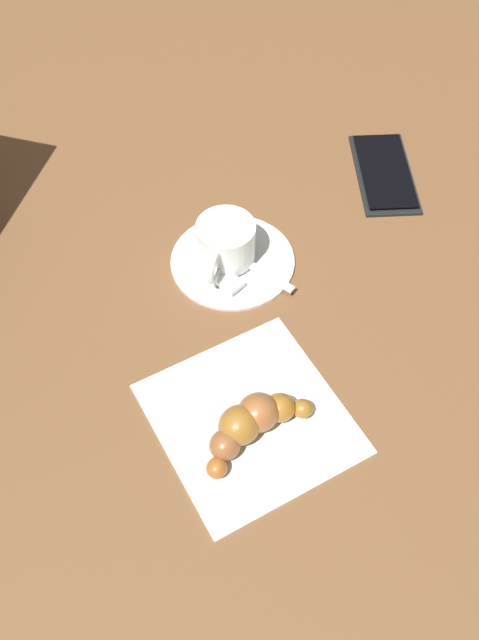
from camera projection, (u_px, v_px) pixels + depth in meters
ground_plane at (252, 319)px, 0.77m from camera, size 1.80×1.80×0.00m
saucer at (231, 260)px, 0.81m from camera, size 0.14×0.14×0.01m
espresso_cup at (225, 242)px, 0.79m from camera, size 0.09×0.07×0.05m
teaspoon at (235, 255)px, 0.81m from camera, size 0.11×0.08×0.01m
sugar_packet at (220, 276)px, 0.79m from camera, size 0.06×0.05×0.01m
napkin at (250, 418)px, 0.70m from camera, size 0.22×0.22×0.00m
croissant at (251, 422)px, 0.67m from camera, size 0.08×0.12×0.04m
cell_phone at (384, 172)px, 0.90m from camera, size 0.16×0.10×0.01m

